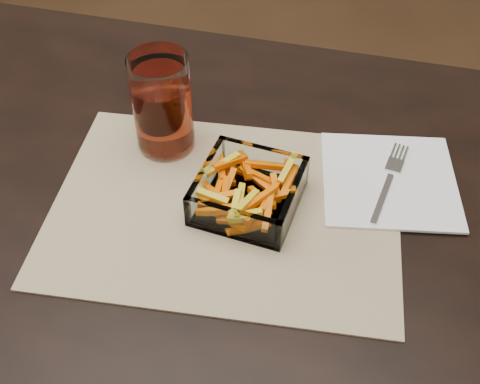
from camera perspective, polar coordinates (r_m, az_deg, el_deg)
name	(u,v)px	position (r m, az deg, el deg)	size (l,w,h in m)	color
dining_table	(138,258)	(0.86, -9.63, -6.17)	(1.60, 0.90, 0.75)	black
placemat	(225,208)	(0.79, -1.40, -1.50)	(0.45, 0.33, 0.00)	tan
glass_bowl	(248,193)	(0.77, 0.80, -0.11)	(0.14, 0.14, 0.05)	white
tumbler	(163,107)	(0.84, -7.36, 8.00)	(0.08, 0.08, 0.14)	white
napkin	(389,180)	(0.84, 13.96, 1.12)	(0.18, 0.18, 0.00)	white
fork	(389,179)	(0.84, 13.97, 1.19)	(0.04, 0.16, 0.00)	silver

